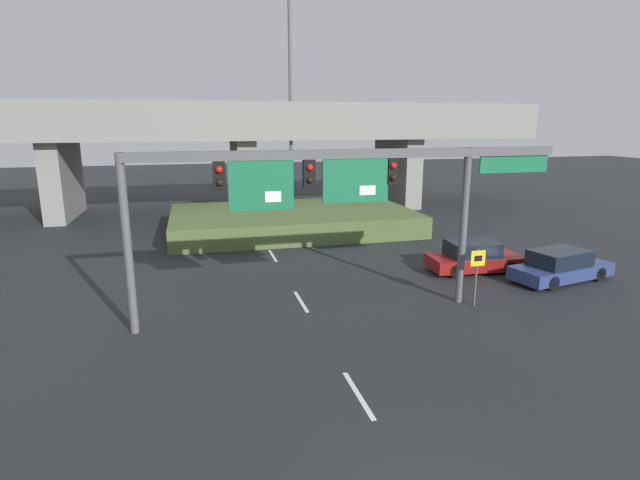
{
  "coord_description": "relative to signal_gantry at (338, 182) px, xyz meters",
  "views": [
    {
      "loc": [
        -3.85,
        -6.38,
        6.94
      ],
      "look_at": [
        0.0,
        8.77,
        3.21
      ],
      "focal_mm": 28.0,
      "sensor_mm": 36.0,
      "label": 1
    }
  ],
  "objects": [
    {
      "name": "lane_markings",
      "position": [
        -1.04,
        5.09,
        -4.86
      ],
      "size": [
        0.14,
        23.75,
        0.01
      ],
      "color": "silver",
      "rests_on": "ground"
    },
    {
      "name": "grass_embankment",
      "position": [
        1.21,
        14.68,
        -4.21
      ],
      "size": [
        15.3,
        9.27,
        1.32
      ],
      "color": "#4C6033",
      "rests_on": "ground"
    },
    {
      "name": "parked_sedan_mid_right",
      "position": [
        10.72,
        1.31,
        -4.21
      ],
      "size": [
        5.01,
        2.7,
        1.41
      ],
      "rotation": [
        0.0,
        0.0,
        0.2
      ],
      "color": "navy",
      "rests_on": "ground"
    },
    {
      "name": "signal_gantry",
      "position": [
        0.0,
        0.0,
        0.0
      ],
      "size": [
        15.71,
        0.44,
        6.0
      ],
      "color": "#515456",
      "rests_on": "ground"
    },
    {
      "name": "highway_light_pole_near",
      "position": [
        2.14,
        19.55,
        4.55
      ],
      "size": [
        0.7,
        0.36,
        18.05
      ],
      "color": "#515456",
      "rests_on": "ground"
    },
    {
      "name": "parked_sedan_near_right",
      "position": [
        7.76,
        3.56,
        -4.19
      ],
      "size": [
        4.45,
        2.18,
        1.46
      ],
      "rotation": [
        0.0,
        0.0,
        -0.07
      ],
      "color": "maroon",
      "rests_on": "ground"
    },
    {
      "name": "overpass_bridge",
      "position": [
        -1.04,
        23.27,
        0.99
      ],
      "size": [
        46.32,
        9.06,
        8.29
      ],
      "color": "gray",
      "rests_on": "ground"
    },
    {
      "name": "speed_limit_sign",
      "position": [
        5.31,
        -0.62,
        -3.37
      ],
      "size": [
        0.6,
        0.11,
        2.28
      ],
      "color": "#4C4C4C",
      "rests_on": "ground"
    }
  ]
}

